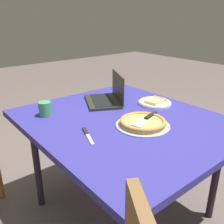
{
  "coord_description": "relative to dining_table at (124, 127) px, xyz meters",
  "views": [
    {
      "loc": [
        -1.07,
        0.97,
        1.35
      ],
      "look_at": [
        0.04,
        0.07,
        0.78
      ],
      "focal_mm": 39.73,
      "sensor_mm": 36.0,
      "label": 1
    }
  ],
  "objects": [
    {
      "name": "pizza_tray",
      "position": [
        -0.15,
        -0.01,
        0.08
      ],
      "size": [
        0.32,
        0.32,
        0.04
      ],
      "color": "#99A4A8",
      "rests_on": "dining_table"
    },
    {
      "name": "ground_plane",
      "position": [
        0.0,
        0.0,
        -0.68
      ],
      "size": [
        12.0,
        12.0,
        0.0
      ],
      "primitive_type": "plane",
      "color": "#625551"
    },
    {
      "name": "pizza_plate",
      "position": [
        0.07,
        -0.36,
        0.07
      ],
      "size": [
        0.24,
        0.24,
        0.04
      ],
      "color": "silver",
      "rests_on": "dining_table"
    },
    {
      "name": "laptop",
      "position": [
        0.32,
        -0.11,
        0.1
      ],
      "size": [
        0.41,
        0.36,
        0.22
      ],
      "color": "#272B20",
      "rests_on": "dining_table"
    },
    {
      "name": "dining_table",
      "position": [
        0.0,
        0.0,
        0.0
      ],
      "size": [
        1.28,
        1.11,
        0.73
      ],
      "color": "navy",
      "rests_on": "ground_plane"
    },
    {
      "name": "table_knife",
      "position": [
        -0.04,
        0.31,
        0.06
      ],
      "size": [
        0.2,
        0.09,
        0.01
      ],
      "color": "beige",
      "rests_on": "dining_table"
    },
    {
      "name": "drink_cup",
      "position": [
        0.36,
        0.36,
        0.1
      ],
      "size": [
        0.08,
        0.08,
        0.09
      ],
      "color": "#42995F",
      "rests_on": "dining_table"
    }
  ]
}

